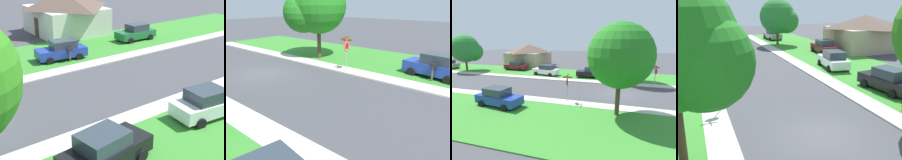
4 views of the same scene
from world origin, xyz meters
The scene contains 13 objects.
ground_plane centered at (0.00, 0.00, 0.00)m, with size 120.00×120.00×0.00m, color #424247.
sidewalk_east centered at (4.70, 12.00, 0.05)m, with size 1.40×56.00×0.10m, color beige.
lawn_east centered at (9.40, 12.00, 0.04)m, with size 8.00×56.00×0.08m, color #38842D.
sidewalk_west centered at (-4.70, 12.00, 0.05)m, with size 1.40×56.00×0.10m, color beige.
stop_sign_far_corner centered at (-4.35, 4.63, 1.89)m, with size 0.92×0.92×2.77m.
car_black_near_corner centered at (7.45, 4.31, 0.87)m, with size 2.45×4.49×1.76m.
car_white_far_down_street centered at (7.14, 11.71, 0.87)m, with size 2.48×4.51×1.76m.
car_grey_kerbside_mid centered at (7.46, 33.03, 0.87)m, with size 2.31×4.44×1.76m.
car_maroon_across_road centered at (9.87, 18.94, 0.87)m, with size 2.16×4.37×1.76m.
tree_sidewalk_mid centered at (6.85, 27.25, 4.00)m, with size 5.48×5.09×6.72m.
tree_sidewalk_far centered at (-6.03, -0.36, 4.73)m, with size 5.47×5.09×7.45m.
house_right_setback centered at (15.93, 19.33, 2.38)m, with size 9.05×7.86×4.60m.
mailbox centered at (-6.20, 10.51, 1.01)m, with size 0.26×0.49×1.31m.
Camera 4 is at (-5.58, -10.57, 6.34)m, focal length 43.01 mm.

